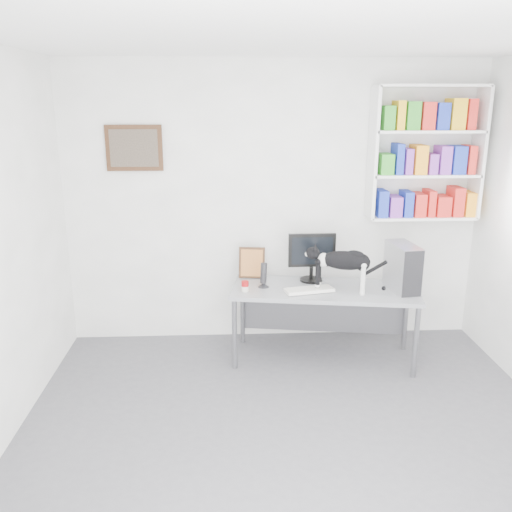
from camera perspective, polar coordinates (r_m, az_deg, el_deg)
The scene contains 11 objects.
room at distance 3.33m, azimuth 4.69°, elevation -1.00°, with size 4.01×4.01×2.70m.
bookshelf at distance 5.35m, azimuth 17.45°, elevation 10.27°, with size 1.03×0.28×1.24m, color white.
wall_art at distance 5.21m, azimuth -12.71°, elevation 11.03°, with size 0.52×0.04×0.42m, color #472B16.
desk at distance 5.05m, azimuth 7.10°, elevation -7.08°, with size 1.66×0.65×0.69m, color gray.
monitor at distance 5.05m, azimuth 5.87°, elevation -0.10°, with size 0.44×0.21×0.47m, color black.
keyboard at distance 4.82m, azimuth 5.61°, elevation -3.57°, with size 0.43×0.16×0.03m, color white.
pc_tower at distance 4.97m, azimuth 15.16°, elevation -1.14°, with size 0.19×0.42×0.42m, color #B3B3B8.
speaker at distance 4.88m, azimuth 0.80°, elevation -1.98°, with size 0.10×0.10×0.24m, color black.
leaning_print at distance 5.14m, azimuth -0.44°, elevation -0.64°, with size 0.25×0.10×0.30m, color #472B16.
soup_can at distance 4.80m, azimuth -1.16°, elevation -3.21°, with size 0.06×0.06×0.09m, color #9E0D11.
cat at distance 4.80m, azimuth 9.10°, elevation -1.54°, with size 0.64×0.17×0.39m, color black, non-canonical shape.
Camera 1 is at (-0.43, -3.15, 2.32)m, focal length 38.00 mm.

